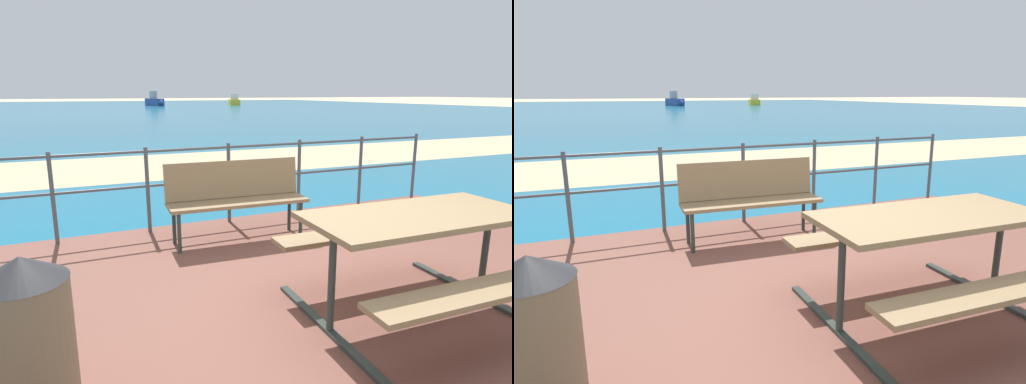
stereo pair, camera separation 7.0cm
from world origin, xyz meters
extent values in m
plane|color=beige|center=(0.00, 0.00, 0.00)|extent=(240.00, 240.00, 0.00)
cube|color=brown|center=(0.00, 0.00, 0.03)|extent=(6.40, 5.20, 0.06)
cube|color=#196B8E|center=(0.00, 40.00, 0.01)|extent=(90.00, 90.00, 0.01)
cube|color=tan|center=(0.00, 7.38, 0.01)|extent=(54.06, 4.55, 0.01)
cube|color=#8C704C|center=(0.40, -0.26, 0.81)|extent=(1.63, 0.79, 0.04)
cube|color=#8C704C|center=(0.38, -0.84, 0.51)|extent=(1.61, 0.31, 0.04)
cube|color=#8C704C|center=(0.42, 0.32, 0.51)|extent=(1.61, 0.31, 0.04)
cylinder|color=#2D3833|center=(-0.28, -0.24, 0.43)|extent=(0.05, 0.05, 0.75)
cube|color=#2D3833|center=(-0.28, -0.24, 0.07)|extent=(0.11, 1.43, 0.03)
cylinder|color=#2D3833|center=(1.08, -0.28, 0.43)|extent=(0.05, 0.05, 0.75)
cube|color=#2D3833|center=(1.08, -0.28, 0.07)|extent=(0.11, 1.43, 0.03)
cube|color=#8C704C|center=(-0.15, 1.74, 0.49)|extent=(1.52, 0.49, 0.04)
cube|color=#8C704C|center=(-0.14, 1.92, 0.71)|extent=(1.51, 0.17, 0.40)
cylinder|color=#2D3833|center=(-0.83, 1.63, 0.28)|extent=(0.04, 0.04, 0.43)
cylinder|color=#2D3833|center=(-0.82, 1.93, 0.28)|extent=(0.04, 0.04, 0.43)
cylinder|color=#2D3833|center=(0.51, 1.55, 0.28)|extent=(0.04, 0.04, 0.43)
cylinder|color=#2D3833|center=(0.53, 1.85, 0.28)|extent=(0.04, 0.04, 0.43)
cylinder|color=#4C5156|center=(-1.97, 2.45, 0.55)|extent=(0.04, 0.04, 0.99)
cylinder|color=#4C5156|center=(-0.98, 2.45, 0.55)|extent=(0.04, 0.04, 0.99)
cylinder|color=#4C5156|center=(0.00, 2.45, 0.55)|extent=(0.04, 0.04, 0.99)
cylinder|color=#4C5156|center=(0.98, 2.45, 0.55)|extent=(0.04, 0.04, 0.99)
cylinder|color=#4C5156|center=(1.97, 2.45, 0.55)|extent=(0.04, 0.04, 0.99)
cylinder|color=#4C5156|center=(2.95, 2.45, 0.55)|extent=(0.04, 0.04, 0.99)
cylinder|color=#4C5156|center=(0.00, 2.45, 1.00)|extent=(5.90, 0.03, 0.03)
cylinder|color=#4C5156|center=(0.00, 2.45, 0.60)|extent=(5.90, 0.03, 0.03)
cylinder|color=#726047|center=(-2.04, -0.25, 0.42)|extent=(0.42, 0.42, 0.71)
cone|color=#262628|center=(-2.04, -0.25, 0.83)|extent=(0.43, 0.43, 0.12)
cube|color=#2D478C|center=(8.68, 52.39, 0.45)|extent=(1.88, 3.35, 0.88)
cube|color=#A5A8AD|center=(8.61, 52.62, 1.34)|extent=(0.81, 1.01, 0.90)
cone|color=#2D478C|center=(9.23, 50.62, 0.45)|extent=(0.90, 0.71, 0.79)
cube|color=yellow|center=(19.08, 52.06, 0.36)|extent=(2.20, 3.77, 0.71)
cube|color=silver|center=(19.01, 51.80, 1.08)|extent=(1.26, 1.39, 0.73)
cone|color=yellow|center=(19.61, 54.01, 0.36)|extent=(0.75, 0.65, 0.64)
camera|label=1|loc=(-1.79, -2.43, 1.64)|focal=30.27mm
camera|label=2|loc=(-1.72, -2.45, 1.64)|focal=30.27mm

